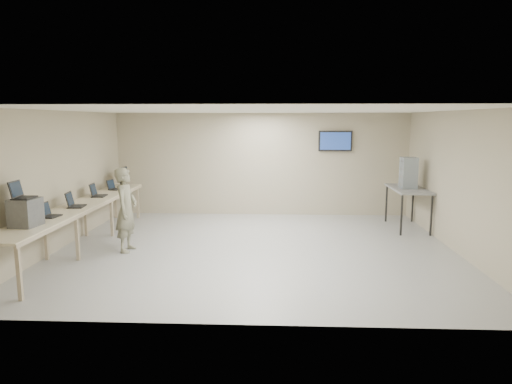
{
  "coord_description": "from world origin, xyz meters",
  "views": [
    {
      "loc": [
        0.42,
        -9.02,
        2.61
      ],
      "look_at": [
        0.0,
        0.2,
        1.15
      ],
      "focal_mm": 32.0,
      "sensor_mm": 36.0,
      "label": 1
    }
  ],
  "objects_px": {
    "workbench": "(81,208)",
    "soldier": "(126,210)",
    "equipment_box": "(26,212)",
    "side_table": "(408,191)"
  },
  "relations": [
    {
      "from": "soldier",
      "to": "side_table",
      "type": "xyz_separation_m",
      "value": [
        6.17,
        2.23,
        0.08
      ]
    },
    {
      "from": "equipment_box",
      "to": "side_table",
      "type": "height_order",
      "value": "equipment_box"
    },
    {
      "from": "equipment_box",
      "to": "side_table",
      "type": "bearing_deg",
      "value": 34.13
    },
    {
      "from": "equipment_box",
      "to": "soldier",
      "type": "height_order",
      "value": "soldier"
    },
    {
      "from": "workbench",
      "to": "soldier",
      "type": "distance_m",
      "value": 1.05
    },
    {
      "from": "side_table",
      "to": "soldier",
      "type": "bearing_deg",
      "value": -160.11
    },
    {
      "from": "soldier",
      "to": "side_table",
      "type": "distance_m",
      "value": 6.56
    },
    {
      "from": "equipment_box",
      "to": "soldier",
      "type": "relative_size",
      "value": 0.27
    },
    {
      "from": "workbench",
      "to": "side_table",
      "type": "distance_m",
      "value": 7.46
    },
    {
      "from": "workbench",
      "to": "soldier",
      "type": "bearing_deg",
      "value": -13.35
    }
  ]
}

